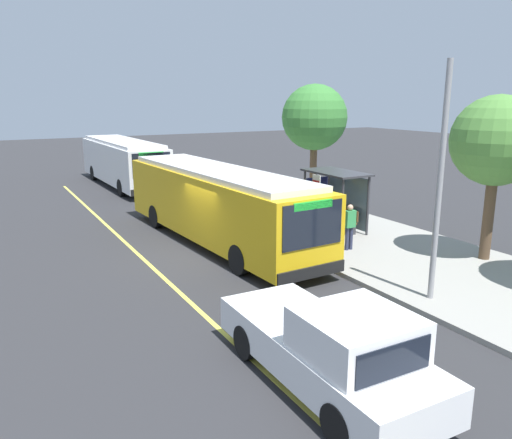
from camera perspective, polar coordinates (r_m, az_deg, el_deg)
ground_plane at (r=18.64m, az=-5.53°, el=-3.95°), size 120.00×120.00×0.00m
sidewalk_curb at (r=21.60m, az=9.22°, el=-1.40°), size 44.00×6.40×0.15m
lane_stripe_center at (r=17.93m, az=-12.00°, el=-4.89°), size 36.00×0.14×0.01m
transit_bus_main at (r=19.74m, az=-4.41°, el=1.92°), size 12.06×3.27×2.95m
transit_bus_second at (r=33.88m, az=-14.71°, el=6.39°), size 11.32×2.84×2.95m
pickup_truck at (r=10.22m, az=8.47°, el=-14.18°), size 5.41×2.06×1.85m
bus_shelter at (r=21.52m, az=8.98°, el=3.57°), size 2.90×1.60×2.48m
waiting_bench at (r=21.44m, az=9.67°, el=0.00°), size 1.60×0.48×0.95m
route_sign_post at (r=18.27m, az=6.78°, el=2.00°), size 0.44×0.08×2.80m
pedestrian_commuter at (r=18.70m, az=10.48°, el=-0.50°), size 0.24×0.40×1.69m
street_tree_near_shelter at (r=26.11m, az=6.60°, el=11.28°), size 3.29×3.29×6.12m
street_tree_upstreet at (r=18.60m, az=25.44°, el=7.91°), size 2.99×2.99×5.56m
utility_pole at (r=14.27m, az=19.97°, el=3.73°), size 0.16×0.16×6.40m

